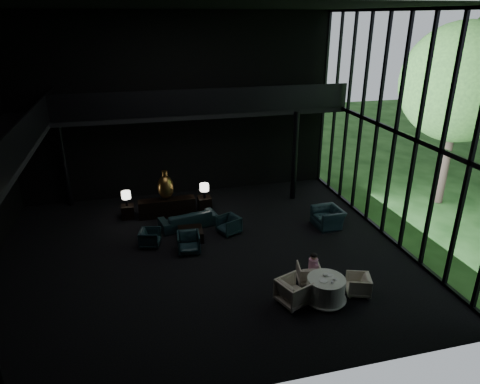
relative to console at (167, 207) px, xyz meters
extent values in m
cube|color=black|center=(0.94, -3.55, -0.37)|extent=(14.00, 12.00, 0.02)
cube|color=black|center=(0.94, -3.55, 7.63)|extent=(14.00, 12.00, 0.02)
cube|color=black|center=(0.94, 2.45, 3.63)|extent=(14.00, 0.04, 8.00)
cube|color=black|center=(0.94, -9.55, 3.63)|extent=(14.00, 0.04, 8.00)
cube|color=black|center=(1.94, 1.45, 3.63)|extent=(12.00, 2.00, 0.25)
cube|color=black|center=(-4.06, -3.55, 4.23)|extent=(0.06, 12.00, 1.00)
cube|color=black|center=(1.94, 0.45, 4.23)|extent=(12.00, 0.06, 1.00)
cylinder|color=black|center=(-4.06, 2.15, 1.63)|extent=(0.24, 0.24, 4.00)
cylinder|color=black|center=(5.74, 0.45, 1.63)|extent=(0.24, 0.24, 4.00)
cylinder|color=#382D23|center=(11.94, -1.55, 2.08)|extent=(0.36, 0.36, 4.90)
sphere|color=#2B5E21|center=(11.94, -1.55, 4.88)|extent=(4.80, 4.80, 4.80)
cube|color=black|center=(0.00, 0.00, 0.00)|extent=(2.32, 0.53, 0.74)
ellipsoid|color=#B76F27|center=(0.00, 0.08, 0.87)|extent=(0.65, 0.65, 1.01)
cylinder|color=#B76F27|center=(0.00, 0.08, 1.48)|extent=(0.22, 0.22, 0.20)
cube|color=black|center=(-1.60, 0.18, -0.09)|extent=(0.50, 0.50, 0.55)
cylinder|color=black|center=(-1.60, 0.17, 0.35)|extent=(0.11, 0.11, 0.32)
cylinder|color=white|center=(-1.60, 0.17, 0.65)|extent=(0.37, 0.37, 0.29)
cube|color=black|center=(1.60, 0.12, -0.07)|extent=(0.55, 0.55, 0.61)
cylinder|color=black|center=(1.60, 0.06, 0.41)|extent=(0.11, 0.11, 0.33)
cylinder|color=white|center=(1.60, 0.06, 0.72)|extent=(0.38, 0.38, 0.30)
imported|color=#0E282A|center=(0.71, -1.22, 0.10)|extent=(2.50, 1.18, 0.94)
imported|color=black|center=(-0.84, -2.43, -0.04)|extent=(0.73, 0.76, 0.65)
imported|color=#163039|center=(2.14, -2.16, 0.01)|extent=(0.93, 0.95, 0.76)
imported|color=black|center=(0.46, -3.19, 0.04)|extent=(0.85, 0.81, 0.83)
imported|color=black|center=(6.08, -2.53, 0.17)|extent=(0.89, 1.29, 1.08)
cube|color=black|center=(0.65, -2.28, -0.17)|extent=(0.95, 0.95, 0.40)
cylinder|color=white|center=(3.95, -6.96, 0.01)|extent=(1.11, 1.11, 0.75)
cone|color=white|center=(3.95, -6.96, -0.32)|extent=(1.25, 1.25, 0.10)
imported|color=beige|center=(3.84, -5.96, -0.06)|extent=(0.71, 0.68, 0.63)
imported|color=beige|center=(5.04, -6.89, -0.07)|extent=(0.72, 0.74, 0.61)
imported|color=beige|center=(3.01, -6.84, 0.11)|extent=(1.14, 1.17, 0.95)
cylinder|color=beige|center=(3.94, -6.03, 0.28)|extent=(0.29, 0.29, 0.41)
sphere|color=#D8A884|center=(3.94, -6.03, 0.59)|extent=(0.20, 0.20, 0.20)
ellipsoid|color=black|center=(3.94, -6.03, 0.62)|extent=(0.21, 0.21, 0.14)
cylinder|color=white|center=(3.82, -7.03, 0.39)|extent=(0.33, 0.33, 0.02)
cylinder|color=white|center=(4.12, -6.80, 0.39)|extent=(0.26, 0.26, 0.01)
cylinder|color=white|center=(4.16, -7.05, 0.39)|extent=(0.22, 0.22, 0.01)
cylinder|color=white|center=(4.13, -7.07, 0.42)|extent=(0.10, 0.10, 0.06)
ellipsoid|color=white|center=(3.96, -6.82, 0.42)|extent=(0.15, 0.15, 0.07)
cylinder|color=#99999E|center=(3.99, -7.21, 0.42)|extent=(0.08, 0.08, 0.07)
camera|label=1|loc=(-1.01, -16.44, 7.39)|focal=32.00mm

